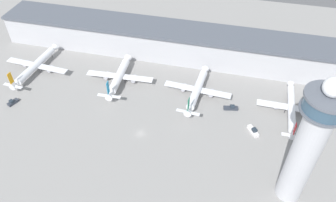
{
  "coord_description": "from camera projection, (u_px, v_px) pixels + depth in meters",
  "views": [
    {
      "loc": [
        39.07,
        -102.2,
        121.31
      ],
      "look_at": [
        9.86,
        17.19,
        8.78
      ],
      "focal_mm": 35.0,
      "sensor_mm": 36.0,
      "label": 1
    }
  ],
  "objects": [
    {
      "name": "ground_plane",
      "position": [
        140.0,
        134.0,
        161.99
      ],
      "size": [
        1000.0,
        1000.0,
        0.0
      ],
      "primitive_type": "plane",
      "color": "gray"
    },
    {
      "name": "terminal_building",
      "position": [
        173.0,
        42.0,
        205.46
      ],
      "size": [
        220.67,
        25.0,
        19.58
      ],
      "color": "#B2B2B7",
      "rests_on": "ground"
    },
    {
      "name": "control_tower",
      "position": [
        308.0,
        144.0,
        116.68
      ],
      "size": [
        15.58,
        15.58,
        61.0
      ],
      "color": "#BCBCC1",
      "rests_on": "ground"
    },
    {
      "name": "airplane_gate_alpha",
      "position": [
        36.0,
        66.0,
        196.07
      ],
      "size": [
        40.69,
        43.28,
        13.59
      ],
      "color": "silver",
      "rests_on": "ground"
    },
    {
      "name": "airplane_gate_bravo",
      "position": [
        119.0,
        76.0,
        187.96
      ],
      "size": [
        39.21,
        38.05,
        14.68
      ],
      "color": "white",
      "rests_on": "ground"
    },
    {
      "name": "airplane_gate_charlie",
      "position": [
        197.0,
        90.0,
        179.46
      ],
      "size": [
        37.63,
        40.29,
        14.04
      ],
      "color": "silver",
      "rests_on": "ground"
    },
    {
      "name": "airplane_gate_delta",
      "position": [
        291.0,
        108.0,
        169.16
      ],
      "size": [
        35.11,
        41.53,
        12.16
      ],
      "color": "white",
      "rests_on": "ground"
    },
    {
      "name": "service_truck_catering",
      "position": [
        253.0,
        131.0,
        161.84
      ],
      "size": [
        6.23,
        7.67,
        3.18
      ],
      "color": "black",
      "rests_on": "ground"
    },
    {
      "name": "service_truck_fuel",
      "position": [
        231.0,
        108.0,
        174.36
      ],
      "size": [
        7.95,
        3.89,
        2.44
      ],
      "color": "black",
      "rests_on": "ground"
    },
    {
      "name": "service_truck_baggage",
      "position": [
        13.0,
        102.0,
        177.56
      ],
      "size": [
        4.5,
        6.51,
        2.61
      ],
      "color": "black",
      "rests_on": "ground"
    }
  ]
}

